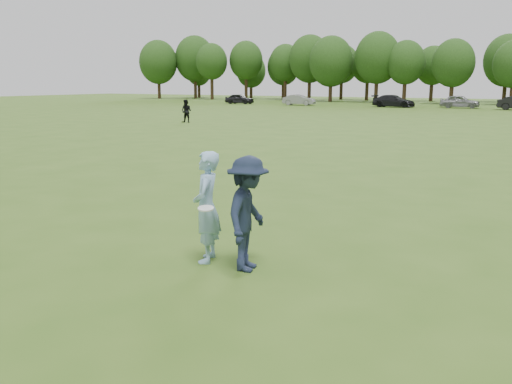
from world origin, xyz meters
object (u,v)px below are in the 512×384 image
(thrower, at_px, (207,207))
(car_e, at_px, (460,102))
(defender, at_px, (248,214))
(player_far_a, at_px, (186,111))
(car_b, at_px, (299,100))
(car_a, at_px, (239,99))
(car_d, at_px, (394,101))

(thrower, distance_m, car_e, 60.98)
(defender, xyz_separation_m, player_far_a, (-20.74, 26.16, -0.08))
(player_far_a, bearing_deg, car_b, 93.16)
(car_a, distance_m, car_b, 9.28)
(defender, relative_size, car_e, 0.42)
(player_far_a, distance_m, car_b, 32.69)
(car_e, bearing_deg, player_far_a, 152.50)
(defender, distance_m, car_a, 68.51)
(defender, xyz_separation_m, car_a, (-35.61, 58.53, -0.26))
(defender, xyz_separation_m, car_e, (-6.52, 60.76, -0.19))
(thrower, distance_m, car_b, 63.66)
(player_far_a, bearing_deg, defender, -58.30)
(defender, distance_m, car_b, 64.04)
(car_a, bearing_deg, player_far_a, -157.23)
(car_b, bearing_deg, defender, -162.81)
(defender, relative_size, car_b, 0.45)
(car_a, distance_m, car_d, 21.67)
(car_e, bearing_deg, car_d, 97.28)
(car_b, distance_m, car_e, 19.95)
(car_a, height_order, car_b, car_b)
(thrower, xyz_separation_m, car_a, (-34.76, 58.49, -0.27))
(defender, distance_m, car_e, 61.11)
(car_d, bearing_deg, car_a, 94.12)
(player_far_a, relative_size, car_b, 0.41)
(defender, height_order, car_b, defender)
(defender, height_order, player_far_a, defender)
(car_b, bearing_deg, car_a, 81.94)
(thrower, xyz_separation_m, defender, (0.85, -0.04, -0.01))
(thrower, xyz_separation_m, car_b, (-25.48, 58.33, -0.27))
(player_far_a, distance_m, car_e, 37.40)
(thrower, height_order, defender, thrower)
(defender, xyz_separation_m, car_b, (-26.33, 58.37, -0.26))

